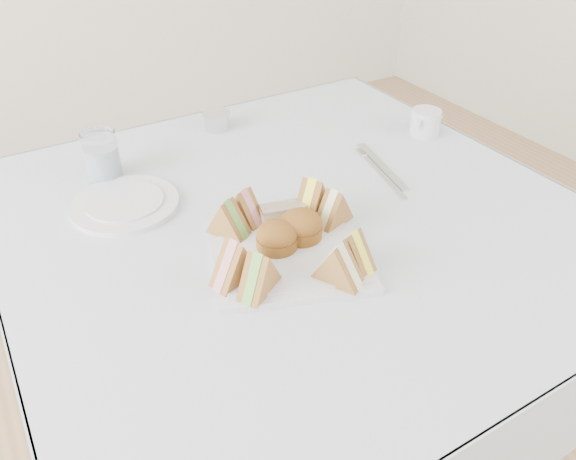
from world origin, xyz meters
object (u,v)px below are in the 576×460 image
serving_plate (288,252)px  water_glass (102,156)px  creamer_jug (425,122)px  table (294,353)px

serving_plate → water_glass: size_ratio=2.49×
water_glass → creamer_jug: water_glass is taller
table → water_glass: bearing=130.7°
water_glass → creamer_jug: size_ratio=1.49×
table → serving_plate: 0.40m
serving_plate → creamer_jug: (0.50, 0.23, 0.02)m
serving_plate → water_glass: (-0.19, 0.40, 0.04)m
table → water_glass: size_ratio=8.98×
serving_plate → creamer_jug: creamer_jug is taller
table → serving_plate: size_ratio=3.60×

